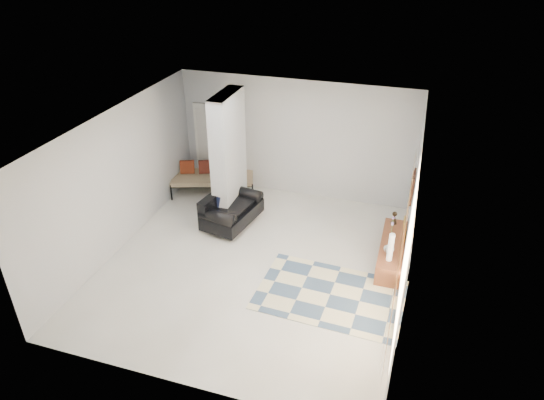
% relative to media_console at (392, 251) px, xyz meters
% --- Properties ---
extents(floor, '(6.00, 6.00, 0.00)m').
position_rel_media_console_xyz_m(floor, '(-2.52, -0.90, -0.20)').
color(floor, beige).
rests_on(floor, ground).
extents(ceiling, '(6.00, 6.00, 0.00)m').
position_rel_media_console_xyz_m(ceiling, '(-2.52, -0.90, 2.60)').
color(ceiling, white).
rests_on(ceiling, wall_back).
extents(wall_back, '(6.00, 0.00, 6.00)m').
position_rel_media_console_xyz_m(wall_back, '(-2.52, 2.10, 1.20)').
color(wall_back, silver).
rests_on(wall_back, ground).
extents(wall_front, '(6.00, 0.00, 6.00)m').
position_rel_media_console_xyz_m(wall_front, '(-2.52, -3.90, 1.20)').
color(wall_front, silver).
rests_on(wall_front, ground).
extents(wall_left, '(0.00, 6.00, 6.00)m').
position_rel_media_console_xyz_m(wall_left, '(-5.27, -0.90, 1.20)').
color(wall_left, silver).
rests_on(wall_left, ground).
extents(wall_right, '(0.00, 6.00, 6.00)m').
position_rel_media_console_xyz_m(wall_right, '(0.23, -0.90, 1.20)').
color(wall_right, silver).
rests_on(wall_right, ground).
extents(partition_column, '(0.35, 1.20, 2.80)m').
position_rel_media_console_xyz_m(partition_column, '(-3.62, 0.70, 1.20)').
color(partition_column, '#B2B6BA').
rests_on(partition_column, floor).
extents(hallway_door, '(0.85, 0.06, 2.04)m').
position_rel_media_console_xyz_m(hallway_door, '(-4.62, 2.06, 0.82)').
color(hallway_door, white).
rests_on(hallway_door, floor).
extents(curtain, '(0.00, 2.55, 2.55)m').
position_rel_media_console_xyz_m(curtain, '(0.15, -2.05, 1.25)').
color(curtain, orange).
rests_on(curtain, wall_right).
extents(wall_art, '(0.04, 0.45, 0.55)m').
position_rel_media_console_xyz_m(wall_art, '(0.20, -0.00, 1.45)').
color(wall_art, black).
rests_on(wall_art, wall_right).
extents(media_console, '(0.45, 1.79, 0.80)m').
position_rel_media_console_xyz_m(media_console, '(0.00, 0.00, 0.00)').
color(media_console, brown).
rests_on(media_console, floor).
extents(loveseat, '(1.06, 1.54, 0.76)m').
position_rel_media_console_xyz_m(loveseat, '(-3.49, 0.31, 0.16)').
color(loveseat, silver).
rests_on(loveseat, floor).
extents(daybed, '(2.11, 1.41, 0.77)m').
position_rel_media_console_xyz_m(daybed, '(-4.45, 1.56, 0.21)').
color(daybed, black).
rests_on(daybed, floor).
extents(area_rug, '(2.61, 1.81, 0.01)m').
position_rel_media_console_xyz_m(area_rug, '(-0.92, -1.38, -0.20)').
color(area_rug, beige).
rests_on(area_rug, floor).
extents(cylinder_lamp, '(0.10, 0.10, 0.55)m').
position_rel_media_console_xyz_m(cylinder_lamp, '(-0.02, -0.58, 0.47)').
color(cylinder_lamp, white).
rests_on(cylinder_lamp, media_console).
extents(bronze_figurine, '(0.15, 0.15, 0.27)m').
position_rel_media_console_xyz_m(bronze_figurine, '(-0.05, 0.71, 0.33)').
color(bronze_figurine, '#332616').
rests_on(bronze_figurine, media_console).
extents(vase, '(0.23, 0.23, 0.21)m').
position_rel_media_console_xyz_m(vase, '(-0.05, -0.34, 0.30)').
color(vase, white).
rests_on(vase, media_console).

